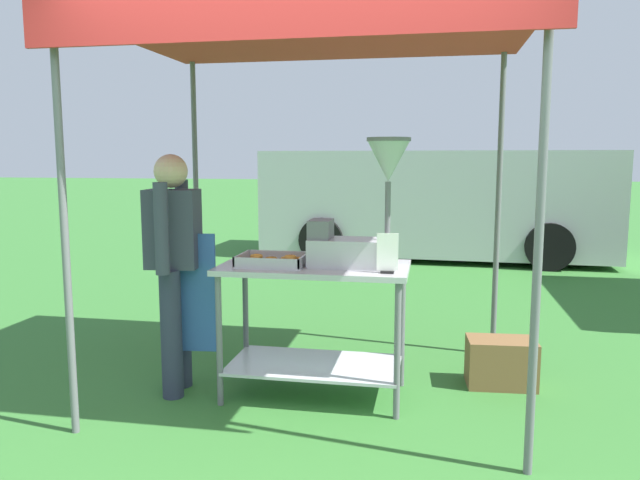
{
  "coord_description": "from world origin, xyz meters",
  "views": [
    {
      "loc": [
        0.69,
        -2.94,
        1.59
      ],
      "look_at": [
        -0.07,
        1.09,
        1.03
      ],
      "focal_mm": 33.99,
      "sensor_mm": 36.0,
      "label": 1
    }
  ],
  "objects_px": {
    "donut_cart": "(314,303)",
    "menu_sign": "(387,256)",
    "vendor": "(175,261)",
    "donut_fryer": "(364,217)",
    "stall_canopy": "(317,40)",
    "donut_tray": "(274,261)",
    "van_silver": "(435,202)",
    "supply_crate": "(501,362)"
  },
  "relations": [
    {
      "from": "donut_cart",
      "to": "supply_crate",
      "type": "xyz_separation_m",
      "value": [
        1.25,
        0.41,
        -0.47
      ]
    },
    {
      "from": "donut_cart",
      "to": "donut_tray",
      "type": "bearing_deg",
      "value": -168.13
    },
    {
      "from": "donut_cart",
      "to": "supply_crate",
      "type": "bearing_deg",
      "value": 18.03
    },
    {
      "from": "donut_cart",
      "to": "donut_tray",
      "type": "distance_m",
      "value": 0.39
    },
    {
      "from": "menu_sign",
      "to": "vendor",
      "type": "distance_m",
      "value": 1.43
    },
    {
      "from": "van_silver",
      "to": "supply_crate",
      "type": "bearing_deg",
      "value": -85.3
    },
    {
      "from": "donut_tray",
      "to": "van_silver",
      "type": "bearing_deg",
      "value": 80.37
    },
    {
      "from": "donut_fryer",
      "to": "menu_sign",
      "type": "bearing_deg",
      "value": -47.98
    },
    {
      "from": "donut_cart",
      "to": "van_silver",
      "type": "height_order",
      "value": "van_silver"
    },
    {
      "from": "menu_sign",
      "to": "donut_tray",
      "type": "bearing_deg",
      "value": 169.08
    },
    {
      "from": "donut_fryer",
      "to": "van_silver",
      "type": "distance_m",
      "value": 6.13
    },
    {
      "from": "van_silver",
      "to": "donut_fryer",
      "type": "bearing_deg",
      "value": -94.31
    },
    {
      "from": "menu_sign",
      "to": "donut_cart",
      "type": "bearing_deg",
      "value": 157.88
    },
    {
      "from": "donut_cart",
      "to": "van_silver",
      "type": "bearing_deg",
      "value": 82.68
    },
    {
      "from": "stall_canopy",
      "to": "vendor",
      "type": "height_order",
      "value": "stall_canopy"
    },
    {
      "from": "donut_tray",
      "to": "vendor",
      "type": "distance_m",
      "value": 0.67
    },
    {
      "from": "stall_canopy",
      "to": "van_silver",
      "type": "height_order",
      "value": "stall_canopy"
    },
    {
      "from": "donut_fryer",
      "to": "van_silver",
      "type": "relative_size",
      "value": 0.15
    },
    {
      "from": "donut_fryer",
      "to": "menu_sign",
      "type": "height_order",
      "value": "donut_fryer"
    },
    {
      "from": "menu_sign",
      "to": "van_silver",
      "type": "relative_size",
      "value": 0.05
    },
    {
      "from": "supply_crate",
      "to": "van_silver",
      "type": "xyz_separation_m",
      "value": [
        -0.47,
        5.68,
        0.71
      ]
    },
    {
      "from": "donut_cart",
      "to": "vendor",
      "type": "xyz_separation_m",
      "value": [
        -0.93,
        -0.11,
        0.27
      ]
    },
    {
      "from": "menu_sign",
      "to": "supply_crate",
      "type": "height_order",
      "value": "menu_sign"
    },
    {
      "from": "stall_canopy",
      "to": "donut_fryer",
      "type": "height_order",
      "value": "stall_canopy"
    },
    {
      "from": "donut_cart",
      "to": "van_silver",
      "type": "xyz_separation_m",
      "value": [
        0.78,
        6.09,
        0.25
      ]
    },
    {
      "from": "donut_tray",
      "to": "menu_sign",
      "type": "distance_m",
      "value": 0.77
    },
    {
      "from": "stall_canopy",
      "to": "menu_sign",
      "type": "distance_m",
      "value": 1.46
    },
    {
      "from": "donut_cart",
      "to": "menu_sign",
      "type": "distance_m",
      "value": 0.64
    },
    {
      "from": "donut_cart",
      "to": "menu_sign",
      "type": "bearing_deg",
      "value": -22.12
    },
    {
      "from": "donut_cart",
      "to": "donut_fryer",
      "type": "bearing_deg",
      "value": -2.22
    },
    {
      "from": "vendor",
      "to": "van_silver",
      "type": "xyz_separation_m",
      "value": [
        1.71,
        6.19,
        -0.03
      ]
    },
    {
      "from": "menu_sign",
      "to": "supply_crate",
      "type": "bearing_deg",
      "value": 38.67
    },
    {
      "from": "supply_crate",
      "to": "donut_tray",
      "type": "bearing_deg",
      "value": -163.01
    },
    {
      "from": "vendor",
      "to": "supply_crate",
      "type": "height_order",
      "value": "vendor"
    },
    {
      "from": "supply_crate",
      "to": "donut_cart",
      "type": "bearing_deg",
      "value": -161.97
    },
    {
      "from": "stall_canopy",
      "to": "donut_cart",
      "type": "relative_size",
      "value": 2.21
    },
    {
      "from": "donut_tray",
      "to": "menu_sign",
      "type": "relative_size",
      "value": 1.77
    },
    {
      "from": "donut_fryer",
      "to": "supply_crate",
      "type": "height_order",
      "value": "donut_fryer"
    },
    {
      "from": "stall_canopy",
      "to": "van_silver",
      "type": "distance_m",
      "value": 6.21
    },
    {
      "from": "vendor",
      "to": "van_silver",
      "type": "bearing_deg",
      "value": 74.56
    },
    {
      "from": "vendor",
      "to": "van_silver",
      "type": "height_order",
      "value": "van_silver"
    },
    {
      "from": "vendor",
      "to": "supply_crate",
      "type": "bearing_deg",
      "value": 13.26
    }
  ]
}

